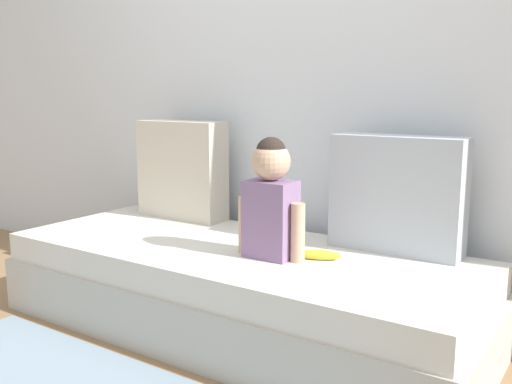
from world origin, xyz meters
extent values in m
plane|color=#93704C|center=(0.00, 0.00, 0.00)|extent=(12.00, 12.00, 0.00)
cube|color=silver|center=(0.00, 0.55, 1.25)|extent=(5.32, 0.10, 2.49)
cube|color=beige|center=(0.00, 0.00, 0.12)|extent=(2.12, 0.84, 0.25)
cube|color=silver|center=(0.00, 0.00, 0.31)|extent=(2.06, 0.81, 0.13)
cube|color=beige|center=(-0.58, 0.32, 0.63)|extent=(0.49, 0.16, 0.51)
cube|color=#B2BCC6|center=(0.58, 0.32, 0.61)|extent=(0.54, 0.16, 0.48)
cube|color=gray|center=(0.20, -0.04, 0.53)|extent=(0.20, 0.14, 0.31)
sphere|color=tan|center=(0.20, -0.04, 0.76)|extent=(0.16, 0.16, 0.16)
sphere|color=#2D231E|center=(0.20, -0.04, 0.80)|extent=(0.12, 0.12, 0.12)
cylinder|color=tan|center=(0.07, -0.04, 0.49)|extent=(0.06, 0.06, 0.23)
cylinder|color=tan|center=(0.32, -0.04, 0.49)|extent=(0.06, 0.06, 0.23)
ellipsoid|color=yellow|center=(0.38, 0.03, 0.39)|extent=(0.17, 0.11, 0.04)
camera|label=1|loc=(1.39, -1.93, 1.03)|focal=40.12mm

